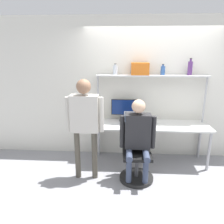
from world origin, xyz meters
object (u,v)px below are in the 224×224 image
Objects in this scene: cell_phone at (148,126)px; person_standing at (85,117)px; bottle_clear at (115,70)px; office_chair at (137,163)px; bottle_purple at (190,68)px; monitor at (125,109)px; laptop at (133,122)px; bottle_blue at (163,70)px; person_seated at (138,135)px; storage_box at (140,69)px.

person_standing reaches higher than cell_phone.
cell_phone is 0.76× the size of bottle_clear.
office_chair is (-0.20, -0.46, -0.48)m from cell_phone.
cell_phone is 1.19m from bottle_clear.
bottle_purple reaches higher than person_standing.
person_standing reaches higher than office_chair.
monitor is 0.56× the size of office_chair.
monitor is 1.58× the size of laptop.
laptop is 1.71× the size of bottle_blue.
storage_box reaches higher than person_seated.
monitor reaches higher than office_chair.
bottle_purple is (0.94, 0.78, 1.49)m from office_chair.
bottle_purple is at bearing 39.69° from office_chair.
bottle_clear is (-0.40, 0.78, 1.45)m from office_chair.
bottle_purple is at bearing 23.51° from cell_phone.
person_seated is at bearing -88.30° from office_chair.
storage_box is at bearing 86.49° from person_seated.
bottle_clear is at bearing 180.00° from bottle_purple.
office_chair is at bearing -140.31° from bottle_purple.
bottle_blue is at bearing -180.00° from bottle_purple.
person_seated is (0.06, -0.55, -0.02)m from laptop.
storage_box is at bearing 180.00° from bottle_purple.
storage_box reaches higher than cell_phone.
laptop is 2.21× the size of cell_phone.
bottle_blue reaches higher than person_seated.
bottle_purple reaches higher than person_seated.
cell_phone is at bearing -129.00° from bottle_blue.
laptop is 1.41m from bottle_purple.
bottle_clear reaches higher than bottle_blue.
monitor reaches higher than cell_phone.
bottle_clear reaches higher than person_standing.
bottle_purple is (0.94, 0.83, 0.97)m from person_seated.
person_standing is at bearing -155.59° from bottle_purple.
bottle_clear is (-0.19, 0.00, 0.74)m from monitor.
bottle_purple is 0.89m from storage_box.
cell_phone is 1.30m from bottle_purple.
person_seated reaches higher than cell_phone.
bottle_purple reaches higher than cell_phone.
storage_box is (0.05, 0.78, 1.47)m from office_chair.
bottle_purple is at bearing 0.00° from bottle_blue.
storage_box is (0.45, 0.00, 0.03)m from bottle_clear.
monitor reaches higher than laptop.
person_seated is 6.89× the size of bottle_clear.
office_chair is at bearing 91.70° from person_seated.
office_chair reaches higher than cell_phone.
person_standing is at bearing 178.44° from person_seated.
cell_phone is 0.11× the size of person_seated.
bottle_clear is at bearing 151.79° from cell_phone.
person_seated is 1.33m from bottle_blue.
cell_phone is (0.26, -0.04, -0.06)m from laptop.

